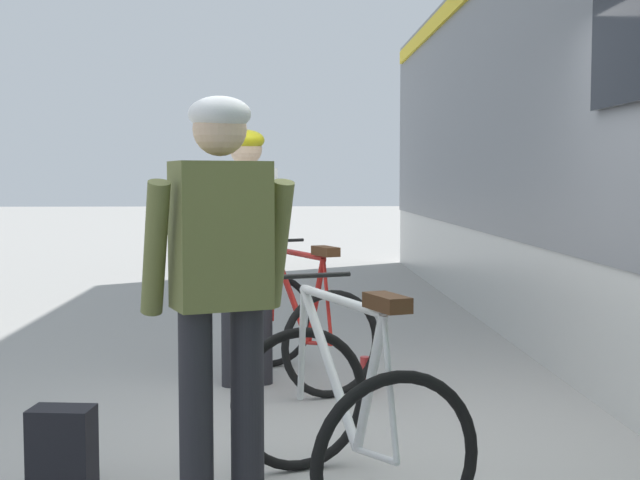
% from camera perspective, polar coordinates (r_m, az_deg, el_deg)
% --- Properties ---
extents(ground_plane, '(80.00, 80.00, 0.00)m').
position_cam_1_polar(ground_plane, '(4.70, 4.15, -13.65)').
color(ground_plane, '#A09E99').
extents(cyclist_near_in_white, '(0.66, 0.42, 1.76)m').
position_cam_1_polar(cyclist_near_in_white, '(5.94, -4.89, 0.44)').
color(cyclist_near_in_white, '#232328').
rests_on(cyclist_near_in_white, ground).
extents(cyclist_far_in_olive, '(0.66, 0.46, 1.76)m').
position_cam_1_polar(cyclist_far_in_olive, '(3.55, -6.58, -2.02)').
color(cyclist_far_in_olive, '#232328').
rests_on(cyclist_far_in_olive, ground).
extents(bicycle_near_red, '(1.07, 1.26, 0.99)m').
position_cam_1_polar(bicycle_near_red, '(6.09, -1.34, -5.64)').
color(bicycle_near_red, black).
rests_on(bicycle_near_red, ground).
extents(bicycle_far_white, '(1.03, 1.25, 0.99)m').
position_cam_1_polar(bicycle_far_white, '(3.81, 1.55, -11.59)').
color(bicycle_far_white, black).
rests_on(bicycle_far_white, ground).
extents(backpack_on_platform, '(0.30, 0.21, 0.40)m').
position_cam_1_polar(backpack_on_platform, '(4.18, -16.66, -13.22)').
color(backpack_on_platform, black).
rests_on(backpack_on_platform, ground).
extents(water_bottle_near_the_bikes, '(0.07, 0.07, 0.23)m').
position_cam_1_polar(water_bottle_near_the_bikes, '(5.90, 2.98, -8.80)').
color(water_bottle_near_the_bikes, red).
rests_on(water_bottle_near_the_bikes, ground).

